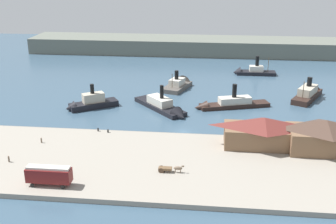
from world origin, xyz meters
name	(u,v)px	position (x,y,z in m)	size (l,w,h in m)	color
ground_plane	(184,132)	(0.00, 0.00, 0.00)	(320.00, 320.00, 0.00)	#385166
quay_promenade	(177,165)	(0.00, -22.00, 0.60)	(110.00, 36.00, 1.20)	gray
seawall_edge	(183,135)	(0.00, -3.60, 0.50)	(110.00, 0.80, 1.00)	slate
ferry_shed_central_terminal	(264,131)	(21.54, -9.65, 5.15)	(20.70, 9.73, 7.78)	brown
ferry_shed_west_terminal	(325,135)	(36.53, -11.13, 5.42)	(18.37, 10.77, 8.31)	brown
street_tram	(49,174)	(-26.38, -35.50, 3.79)	(9.71, 2.84, 4.45)	maroon
horse_cart	(170,168)	(-1.20, -26.86, 2.12)	(5.93, 1.47, 1.87)	brown
pedestrian_by_tram	(9,159)	(-40.28, -25.97, 1.96)	(0.41, 0.41, 1.67)	#6B5B4C
pedestrian_near_cart	(41,140)	(-36.91, -14.31, 1.90)	(0.38, 0.38, 1.54)	#6B5B4C
mooring_post_east	(98,130)	(-24.05, -4.82, 1.65)	(0.44, 0.44, 0.90)	black
mooring_post_center_west	(108,131)	(-20.99, -5.53, 1.65)	(0.44, 0.44, 0.90)	black
ferry_departing_north	(251,72)	(24.43, 68.05, 1.30)	(18.13, 5.55, 9.93)	black
ferry_outer_harbor	(179,84)	(-5.01, 44.73, 1.32)	(11.45, 17.62, 9.70)	#514C47
ferry_moored_east	(309,93)	(42.74, 36.85, 1.77)	(14.45, 20.78, 9.50)	black
ferry_moored_west	(165,107)	(-7.42, 17.09, 1.31)	(20.78, 22.58, 10.34)	black
ferry_near_quay	(227,104)	(12.89, 22.76, 1.33)	(26.15, 11.99, 9.59)	black
ferry_approaching_east	(89,103)	(-33.14, 17.17, 1.72)	(17.35, 13.47, 9.53)	black
far_headland	(199,46)	(0.00, 110.00, 4.00)	(180.00, 24.00, 8.00)	#60665B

